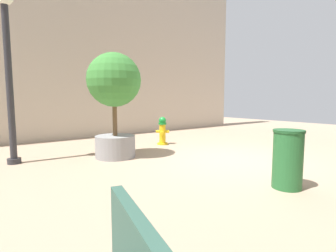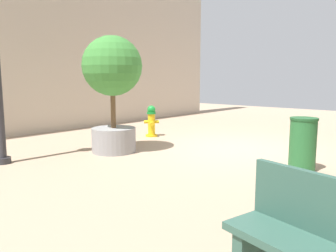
{
  "view_description": "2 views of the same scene",
  "coord_description": "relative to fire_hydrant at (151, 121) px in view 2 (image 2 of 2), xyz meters",
  "views": [
    {
      "loc": [
        -3.81,
        4.74,
        1.41
      ],
      "look_at": [
        1.21,
        0.92,
        0.76
      ],
      "focal_mm": 27.05,
      "sensor_mm": 36.0,
      "label": 1
    },
    {
      "loc": [
        -3.77,
        6.65,
        1.6
      ],
      "look_at": [
        0.71,
        1.54,
        0.64
      ],
      "focal_mm": 35.05,
      "sensor_mm": 36.0,
      "label": 2
    }
  ],
  "objects": [
    {
      "name": "bench_far",
      "position": [
        -5.89,
        4.4,
        0.04
      ],
      "size": [
        1.47,
        0.76,
        0.95
      ],
      "color": "#33594C",
      "rests_on": "ground_plane"
    },
    {
      "name": "fire_hydrant",
      "position": [
        0.0,
        0.0,
        0.0
      ],
      "size": [
        0.38,
        0.38,
        0.88
      ],
      "color": "gold",
      "rests_on": "ground_plane"
    },
    {
      "name": "planter_tree",
      "position": [
        -0.76,
        1.99,
        1.14
      ],
      "size": [
        1.3,
        1.3,
        2.54
      ],
      "color": "gray",
      "rests_on": "ground_plane"
    },
    {
      "name": "ground_plane",
      "position": [
        -2.64,
        -0.05,
        -0.44
      ],
      "size": [
        23.4,
        23.4,
        0.0
      ],
      "primitive_type": "plane",
      "color": "tan"
    },
    {
      "name": "trash_bin",
      "position": [
        -4.46,
        0.77,
        0.03
      ],
      "size": [
        0.48,
        0.48,
        0.94
      ],
      "color": "#266633",
      "rests_on": "ground_plane"
    }
  ]
}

